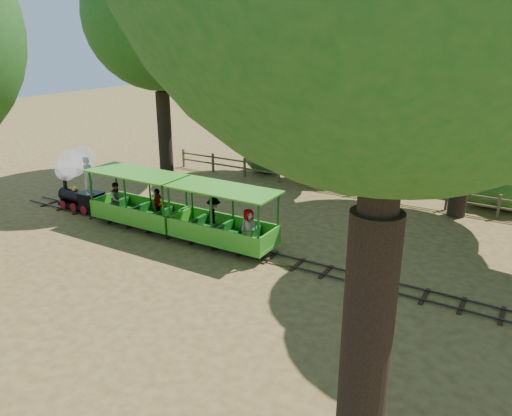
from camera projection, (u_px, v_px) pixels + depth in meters
The scene contains 13 objects.
ground at pixel (245, 252), 16.99m from camera, with size 90.00×90.00×0.00m, color olive.
track at pixel (245, 250), 16.96m from camera, with size 22.00×1.00×0.10m.
locomotive at pixel (76, 174), 20.45m from camera, with size 2.47×1.16×2.84m.
carriage_front at pixel (137, 205), 19.02m from camera, with size 3.95×1.61×2.05m.
carriage_rear at pixel (224, 224), 17.09m from camera, with size 3.95×1.61×2.05m.
oak_nw at pixel (158, 7), 23.32m from camera, with size 8.72×7.67×11.34m.
oak_nc at pixel (315, 31), 23.36m from camera, with size 7.61×6.69×9.87m.
oak_ne at pixel (481, 30), 18.12m from camera, with size 8.59×7.56×10.25m.
fence at pixel (335, 180), 23.28m from camera, with size 18.10×0.10×1.00m.
shrub_west at pixel (266, 157), 26.41m from camera, with size 2.37×1.82×1.64m, color #2D6B1E.
shrub_mid_w at pixel (321, 160), 24.78m from camera, with size 3.18×2.45×2.20m, color #2D6B1E.
shrub_mid_e at pixel (484, 190), 21.27m from camera, with size 2.07×1.59×1.43m, color #2D6B1E.
shrub_east at pixel (512, 192), 20.71m from camera, with size 2.39×1.84×1.66m, color #2D6B1E.
Camera 1 is at (8.29, -13.13, 7.06)m, focal length 35.00 mm.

